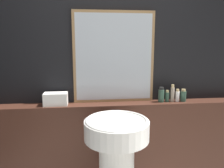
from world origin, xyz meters
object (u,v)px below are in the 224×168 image
(shampoo_bottle, at_px, (161,95))
(body_wash_bottle, at_px, (177,96))
(hand_soap_bottle, at_px, (183,96))
(towel_stack, at_px, (56,99))
(conditioner_bottle, at_px, (167,96))
(lotion_bottle, at_px, (172,94))
(mirror, at_px, (114,57))
(pedestal_sink, at_px, (117,164))

(shampoo_bottle, bearing_deg, body_wash_bottle, 0.00)
(hand_soap_bottle, bearing_deg, towel_stack, 180.00)
(conditioner_bottle, distance_m, body_wash_bottle, 0.10)
(towel_stack, xyz_separation_m, hand_soap_bottle, (1.19, 0.00, -0.00))
(towel_stack, xyz_separation_m, body_wash_bottle, (1.13, 0.00, -0.00))
(body_wash_bottle, relative_size, hand_soap_bottle, 1.01)
(towel_stack, height_order, conditioner_bottle, same)
(towel_stack, height_order, hand_soap_bottle, hand_soap_bottle)
(shampoo_bottle, relative_size, lotion_bottle, 0.86)
(mirror, xyz_separation_m, shampoo_bottle, (0.44, -0.07, -0.35))
(mirror, relative_size, hand_soap_bottle, 7.02)
(lotion_bottle, bearing_deg, shampoo_bottle, 180.00)
(pedestal_sink, xyz_separation_m, towel_stack, (-0.50, 0.40, 0.43))
(lotion_bottle, distance_m, hand_soap_bottle, 0.11)
(lotion_bottle, bearing_deg, mirror, 172.92)
(pedestal_sink, distance_m, conditioner_bottle, 0.79)
(mirror, height_order, conditioner_bottle, mirror)
(towel_stack, bearing_deg, body_wash_bottle, 0.00)
(pedestal_sink, relative_size, mirror, 1.15)
(body_wash_bottle, distance_m, hand_soap_bottle, 0.06)
(pedestal_sink, xyz_separation_m, body_wash_bottle, (0.64, 0.40, 0.43))
(pedestal_sink, relative_size, shampoo_bottle, 6.77)
(towel_stack, xyz_separation_m, conditioner_bottle, (1.03, 0.00, -0.00))
(pedestal_sink, xyz_separation_m, hand_soap_bottle, (0.69, 0.40, 0.43))
(hand_soap_bottle, bearing_deg, pedestal_sink, -149.82)
(pedestal_sink, bearing_deg, lotion_bottle, 34.58)
(conditioner_bottle, bearing_deg, pedestal_sink, -142.98)
(mirror, distance_m, shampoo_bottle, 0.57)
(mirror, height_order, towel_stack, mirror)
(lotion_bottle, relative_size, body_wash_bottle, 1.37)
(shampoo_bottle, bearing_deg, conditioner_bottle, -0.00)
(mirror, distance_m, conditioner_bottle, 0.62)
(towel_stack, distance_m, conditioner_bottle, 1.03)
(mirror, relative_size, conditioner_bottle, 7.48)
(mirror, bearing_deg, conditioner_bottle, -7.78)
(shampoo_bottle, bearing_deg, hand_soap_bottle, -0.00)
(pedestal_sink, xyz_separation_m, shampoo_bottle, (0.48, 0.40, 0.44))
(conditioner_bottle, height_order, lotion_bottle, lotion_bottle)
(conditioner_bottle, height_order, body_wash_bottle, body_wash_bottle)
(conditioner_bottle, xyz_separation_m, lotion_bottle, (0.05, 0.00, 0.02))
(shampoo_bottle, height_order, lotion_bottle, lotion_bottle)
(conditioner_bottle, relative_size, hand_soap_bottle, 0.94)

